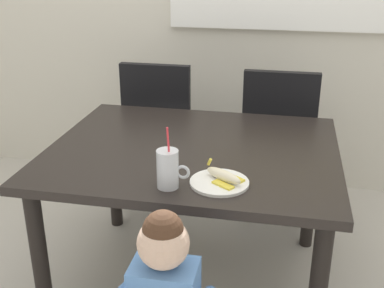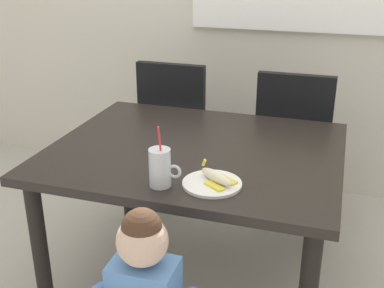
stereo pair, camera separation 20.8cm
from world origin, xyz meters
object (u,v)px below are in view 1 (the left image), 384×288
object	(u,v)px
dining_table	(193,166)
dining_chair_right	(278,136)
peeled_banana	(224,176)
milk_cup	(168,171)
snack_plate	(219,182)
dining_chair_left	(161,125)

from	to	relation	value
dining_table	dining_chair_right	distance (m)	0.85
dining_table	peeled_banana	world-z (taller)	peeled_banana
milk_cup	peeled_banana	size ratio (longest dim) A/B	1.51
milk_cup	snack_plate	size ratio (longest dim) A/B	1.09
dining_chair_right	snack_plate	size ratio (longest dim) A/B	4.17
snack_plate	dining_chair_left	bearing A→B (deg)	115.41
dining_chair_left	milk_cup	distance (m)	1.27
milk_cup	peeled_banana	xyz separation A→B (m)	(0.20, 0.07, -0.04)
dining_table	peeled_banana	size ratio (longest dim) A/B	7.81
snack_plate	peeled_banana	world-z (taller)	peeled_banana
dining_chair_left	milk_cup	world-z (taller)	milk_cup
dining_chair_left	snack_plate	bearing A→B (deg)	115.41
snack_plate	peeled_banana	distance (m)	0.03
dining_chair_left	snack_plate	world-z (taller)	dining_chair_left
dining_table	dining_chair_left	bearing A→B (deg)	114.85
dining_table	dining_chair_right	bearing A→B (deg)	63.95
dining_chair_right	snack_plate	xyz separation A→B (m)	(-0.20, -1.09, 0.21)
dining_chair_right	peeled_banana	size ratio (longest dim) A/B	5.76
dining_chair_right	peeled_banana	bearing A→B (deg)	80.46
dining_chair_left	dining_chair_right	size ratio (longest dim) A/B	1.00
dining_chair_left	dining_chair_right	world-z (taller)	same
dining_chair_right	peeled_banana	xyz separation A→B (m)	(-0.18, -1.09, 0.23)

